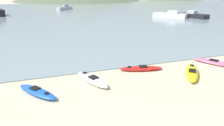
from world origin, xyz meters
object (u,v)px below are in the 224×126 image
object	(u,v)px
kayak_on_sand_3	(192,72)
moored_boat_4	(65,8)
kayak_on_sand_4	(141,68)
kayak_on_sand_1	(37,92)
kayak_on_sand_2	(216,63)
moored_boat_3	(194,15)
moored_boat_1	(170,15)
kayak_on_sand_5	(92,79)

from	to	relation	value
kayak_on_sand_3	moored_boat_4	world-z (taller)	moored_boat_4
moored_boat_4	kayak_on_sand_4	bearing A→B (deg)	-91.38
kayak_on_sand_4	moored_boat_4	size ratio (longest dim) A/B	0.67
kayak_on_sand_1	kayak_on_sand_2	world-z (taller)	kayak_on_sand_1
kayak_on_sand_1	kayak_on_sand_2	xyz separation A→B (m)	(12.14, 0.62, -0.01)
kayak_on_sand_1	moored_boat_4	world-z (taller)	moored_boat_4
kayak_on_sand_4	moored_boat_3	xyz separation A→B (m)	(21.02, 20.77, 0.36)
kayak_on_sand_2	moored_boat_3	distance (m)	26.50
kayak_on_sand_4	moored_boat_1	size ratio (longest dim) A/B	0.52
kayak_on_sand_1	moored_boat_1	xyz separation A→B (m)	(23.58, 23.66, 0.37)
moored_boat_3	moored_boat_1	bearing A→B (deg)	159.30
moored_boat_3	moored_boat_4	xyz separation A→B (m)	(-19.95, 23.35, 0.01)
kayak_on_sand_5	moored_boat_3	size ratio (longest dim) A/B	0.56
kayak_on_sand_1	moored_boat_3	world-z (taller)	moored_boat_3
moored_boat_1	kayak_on_sand_1	bearing A→B (deg)	-134.91
kayak_on_sand_3	moored_boat_4	size ratio (longest dim) A/B	0.70
kayak_on_sand_5	moored_boat_3	bearing A→B (deg)	41.28
kayak_on_sand_1	moored_boat_1	bearing A→B (deg)	45.09
moored_boat_1	kayak_on_sand_4	bearing A→B (deg)	-127.34
kayak_on_sand_2	moored_boat_4	bearing A→B (deg)	95.72
kayak_on_sand_3	kayak_on_sand_4	bearing A→B (deg)	146.09
moored_boat_4	moored_boat_1	bearing A→B (deg)	-53.87
moored_boat_3	moored_boat_4	bearing A→B (deg)	130.51
kayak_on_sand_1	kayak_on_sand_3	distance (m)	9.24
moored_boat_3	moored_boat_4	world-z (taller)	moored_boat_4
kayak_on_sand_2	kayak_on_sand_4	bearing A→B (deg)	172.27
kayak_on_sand_3	moored_boat_3	bearing A→B (deg)	50.84
kayak_on_sand_2	kayak_on_sand_3	bearing A→B (deg)	-160.58
kayak_on_sand_2	kayak_on_sand_5	size ratio (longest dim) A/B	1.09
kayak_on_sand_2	moored_boat_1	bearing A→B (deg)	63.60
kayak_on_sand_1	kayak_on_sand_5	distance (m)	3.10
kayak_on_sand_3	kayak_on_sand_4	size ratio (longest dim) A/B	1.04
moored_boat_1	kayak_on_sand_2	bearing A→B (deg)	-116.40
kayak_on_sand_2	kayak_on_sand_3	size ratio (longest dim) A/B	1.06
moored_boat_3	kayak_on_sand_5	bearing A→B (deg)	-138.72
kayak_on_sand_4	kayak_on_sand_5	xyz separation A→B (m)	(-3.54, -0.79, 0.04)
moored_boat_1	moored_boat_3	distance (m)	4.29
kayak_on_sand_3	kayak_on_sand_5	xyz separation A→B (m)	(-6.19, 0.99, 0.01)
kayak_on_sand_5	kayak_on_sand_1	bearing A→B (deg)	-169.16
kayak_on_sand_2	moored_boat_4	world-z (taller)	moored_boat_4
kayak_on_sand_1	moored_boat_4	distance (m)	46.13
kayak_on_sand_1	kayak_on_sand_3	size ratio (longest dim) A/B	0.87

